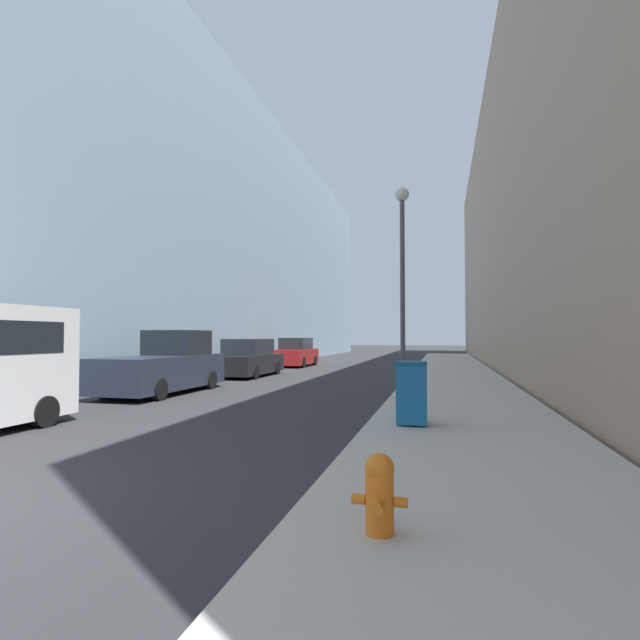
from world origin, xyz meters
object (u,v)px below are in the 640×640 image
fire_hydrant (379,492)px  parked_sedan_far (296,353)px  parked_sedan_near (248,359)px  pickup_truck (165,366)px  trash_bin (412,392)px  lamppost (402,274)px

fire_hydrant → parked_sedan_far: parked_sedan_far is taller
fire_hydrant → parked_sedan_near: parked_sedan_near is taller
parked_sedan_far → pickup_truck: bearing=-90.2°
trash_bin → parked_sedan_far: (-8.19, 19.60, 0.04)m
parked_sedan_near → parked_sedan_far: bearing=90.4°
trash_bin → pickup_truck: size_ratio=0.23×
fire_hydrant → trash_bin: bearing=90.5°
lamppost → pickup_truck: lamppost is taller
fire_hydrant → lamppost: bearing=93.0°
pickup_truck → lamppost: bearing=-10.0°
fire_hydrant → pickup_truck: size_ratio=0.13×
fire_hydrant → lamppost: (-0.47, 8.89, 3.02)m
lamppost → parked_sedan_near: bearing=132.8°
trash_bin → parked_sedan_far: size_ratio=0.27×
trash_bin → lamppost: (-0.42, 3.38, 2.75)m
trash_bin → parked_sedan_near: parked_sedan_near is taller
lamppost → parked_sedan_far: (-7.76, 16.22, -2.71)m
parked_sedan_near → parked_sedan_far: size_ratio=1.07×
trash_bin → parked_sedan_far: 21.24m
pickup_truck → parked_sedan_far: (0.06, 14.84, -0.06)m
lamppost → parked_sedan_far: lamppost is taller
fire_hydrant → parked_sedan_far: (-8.23, 25.12, 0.31)m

